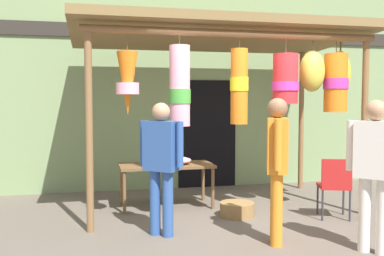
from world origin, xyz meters
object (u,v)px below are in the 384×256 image
at_px(customer_foreground, 277,158).
at_px(display_table, 166,168).
at_px(vendor_in_orange, 161,158).
at_px(flower_heap_on_table, 173,160).
at_px(shopper_by_bananas, 375,163).
at_px(wicker_basket_by_table, 237,209).
at_px(folding_chair, 335,183).

bearing_deg(customer_foreground, display_table, 114.86).
relative_size(display_table, vendor_in_orange, 0.88).
distance_m(flower_heap_on_table, vendor_in_orange, 1.42).
relative_size(display_table, flower_heap_on_table, 2.37).
bearing_deg(vendor_in_orange, shopper_by_bananas, -27.84).
height_order(display_table, flower_heap_on_table, flower_heap_on_table).
relative_size(flower_heap_on_table, wicker_basket_by_table, 1.23).
height_order(flower_heap_on_table, customer_foreground, customer_foreground).
bearing_deg(display_table, customer_foreground, -65.14).
bearing_deg(flower_heap_on_table, customer_foreground, -66.65).
distance_m(display_table, shopper_by_bananas, 3.11).
relative_size(folding_chair, customer_foreground, 0.51).
relative_size(customer_foreground, shopper_by_bananas, 1.01).
xyz_separation_m(wicker_basket_by_table, shopper_by_bananas, (0.92, -1.75, 0.86)).
xyz_separation_m(flower_heap_on_table, folding_chair, (2.04, -1.15, -0.22)).
bearing_deg(vendor_in_orange, folding_chair, 4.58).
xyz_separation_m(folding_chair, wicker_basket_by_table, (-1.25, 0.44, -0.41)).
height_order(vendor_in_orange, shopper_by_bananas, shopper_by_bananas).
xyz_separation_m(vendor_in_orange, shopper_by_bananas, (2.10, -1.11, 0.02)).
bearing_deg(display_table, wicker_basket_by_table, -41.14).
height_order(wicker_basket_by_table, shopper_by_bananas, shopper_by_bananas).
height_order(display_table, customer_foreground, customer_foreground).
xyz_separation_m(flower_heap_on_table, customer_foreground, (0.83, -1.93, 0.26)).
relative_size(display_table, folding_chair, 1.68).
distance_m(flower_heap_on_table, wicker_basket_by_table, 1.23).
bearing_deg(folding_chair, display_table, 150.42).
bearing_deg(shopper_by_bananas, folding_chair, 75.88).
bearing_deg(shopper_by_bananas, customer_foreground, 149.25).
xyz_separation_m(wicker_basket_by_table, vendor_in_orange, (-1.18, -0.64, 0.84)).
height_order(folding_chair, shopper_by_bananas, shopper_by_bananas).
xyz_separation_m(display_table, wicker_basket_by_table, (0.88, -0.77, -0.49)).
bearing_deg(flower_heap_on_table, folding_chair, -29.38).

